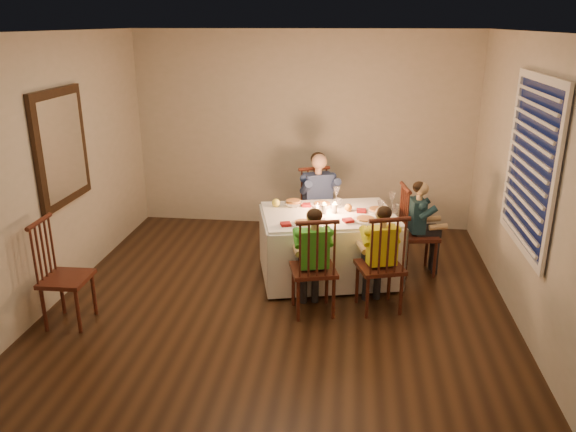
# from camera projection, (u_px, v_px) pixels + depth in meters

# --- Properties ---
(ground) EXTENTS (5.00, 5.00, 0.00)m
(ground) POSITION_uv_depth(u_px,v_px,m) (279.00, 309.00, 5.54)
(ground) COLOR black
(ground) RESTS_ON ground
(wall_left) EXTENTS (0.02, 5.00, 2.60)m
(wall_left) POSITION_uv_depth(u_px,v_px,m) (45.00, 174.00, 5.36)
(wall_left) COLOR beige
(wall_left) RESTS_ON ground
(wall_right) EXTENTS (0.02, 5.00, 2.60)m
(wall_right) POSITION_uv_depth(u_px,v_px,m) (535.00, 190.00, 4.86)
(wall_right) COLOR beige
(wall_right) RESTS_ON ground
(wall_back) EXTENTS (4.50, 0.02, 2.60)m
(wall_back) POSITION_uv_depth(u_px,v_px,m) (303.00, 131.00, 7.46)
(wall_back) COLOR beige
(wall_back) RESTS_ON ground
(ceiling) EXTENTS (5.00, 5.00, 0.00)m
(ceiling) POSITION_uv_depth(u_px,v_px,m) (277.00, 32.00, 4.68)
(ceiling) COLOR white
(ceiling) RESTS_ON wall_back
(dining_table) EXTENTS (1.63, 1.34, 0.71)m
(dining_table) POSITION_uv_depth(u_px,v_px,m) (329.00, 232.00, 6.06)
(dining_table) COLOR white
(dining_table) RESTS_ON ground
(chair_adult) EXTENTS (0.54, 0.52, 1.01)m
(chair_adult) POSITION_uv_depth(u_px,v_px,m) (318.00, 249.00, 6.98)
(chair_adult) COLOR #34110E
(chair_adult) RESTS_ON ground
(chair_near_left) EXTENTS (0.50, 0.49, 1.01)m
(chair_near_left) POSITION_uv_depth(u_px,v_px,m) (313.00, 312.00, 5.48)
(chair_near_left) COLOR #34110E
(chair_near_left) RESTS_ON ground
(chair_near_right) EXTENTS (0.52, 0.50, 1.01)m
(chair_near_right) POSITION_uv_depth(u_px,v_px,m) (377.00, 308.00, 5.54)
(chair_near_right) COLOR #34110E
(chair_near_right) RESTS_ON ground
(chair_end) EXTENTS (0.45, 0.47, 1.01)m
(chair_end) POSITION_uv_depth(u_px,v_px,m) (415.00, 271.00, 6.36)
(chair_end) COLOR #34110E
(chair_end) RESTS_ON ground
(chair_extra) EXTENTS (0.41, 0.43, 1.02)m
(chair_extra) POSITION_uv_depth(u_px,v_px,m) (73.00, 322.00, 5.29)
(chair_extra) COLOR #34110E
(chair_extra) RESTS_ON ground
(adult) EXTENTS (0.56, 0.54, 1.22)m
(adult) POSITION_uv_depth(u_px,v_px,m) (318.00, 249.00, 6.98)
(adult) COLOR navy
(adult) RESTS_ON ground
(child_green) EXTENTS (0.43, 0.41, 1.07)m
(child_green) POSITION_uv_depth(u_px,v_px,m) (313.00, 312.00, 5.48)
(child_green) COLOR green
(child_green) RESTS_ON ground
(child_yellow) EXTENTS (0.44, 0.42, 1.07)m
(child_yellow) POSITION_uv_depth(u_px,v_px,m) (377.00, 308.00, 5.54)
(child_yellow) COLOR yellow
(child_yellow) RESTS_ON ground
(child_teal) EXTENTS (0.37, 0.39, 1.06)m
(child_teal) POSITION_uv_depth(u_px,v_px,m) (415.00, 271.00, 6.36)
(child_teal) COLOR #193540
(child_teal) RESTS_ON ground
(setting_adult) EXTENTS (0.31, 0.31, 0.02)m
(setting_adult) POSITION_uv_depth(u_px,v_px,m) (322.00, 205.00, 6.24)
(setting_adult) COLOR silver
(setting_adult) RESTS_ON dining_table
(setting_green) EXTENTS (0.31, 0.31, 0.02)m
(setting_green) POSITION_uv_depth(u_px,v_px,m) (303.00, 224.00, 5.65)
(setting_green) COLOR silver
(setting_green) RESTS_ON dining_table
(setting_yellow) EXTENTS (0.31, 0.31, 0.02)m
(setting_yellow) POSITION_uv_depth(u_px,v_px,m) (365.00, 220.00, 5.76)
(setting_yellow) COLOR silver
(setting_yellow) RESTS_ON dining_table
(setting_teal) EXTENTS (0.31, 0.31, 0.02)m
(setting_teal) POSITION_uv_depth(u_px,v_px,m) (378.00, 210.00, 6.05)
(setting_teal) COLOR silver
(setting_teal) RESTS_ON dining_table
(candle_left) EXTENTS (0.06, 0.06, 0.10)m
(candle_left) POSITION_uv_depth(u_px,v_px,m) (324.00, 209.00, 5.97)
(candle_left) COLOR silver
(candle_left) RESTS_ON dining_table
(candle_right) EXTENTS (0.06, 0.06, 0.10)m
(candle_right) POSITION_uv_depth(u_px,v_px,m) (335.00, 209.00, 5.98)
(candle_right) COLOR silver
(candle_right) RESTS_ON dining_table
(squash) EXTENTS (0.09, 0.09, 0.09)m
(squash) POSITION_uv_depth(u_px,v_px,m) (276.00, 203.00, 6.19)
(squash) COLOR yellow
(squash) RESTS_ON dining_table
(orange_fruit) EXTENTS (0.08, 0.08, 0.08)m
(orange_fruit) POSITION_uv_depth(u_px,v_px,m) (348.00, 208.00, 6.05)
(orange_fruit) COLOR orange
(orange_fruit) RESTS_ON dining_table
(serving_bowl) EXTENTS (0.22, 0.22, 0.05)m
(serving_bowl) POSITION_uv_depth(u_px,v_px,m) (293.00, 204.00, 6.21)
(serving_bowl) COLOR silver
(serving_bowl) RESTS_ON dining_table
(wall_mirror) EXTENTS (0.06, 0.95, 1.15)m
(wall_mirror) POSITION_uv_depth(u_px,v_px,m) (61.00, 147.00, 5.57)
(wall_mirror) COLOR black
(wall_mirror) RESTS_ON wall_left
(window_blinds) EXTENTS (0.07, 1.34, 1.54)m
(window_blinds) POSITION_uv_depth(u_px,v_px,m) (530.00, 165.00, 4.90)
(window_blinds) COLOR black
(window_blinds) RESTS_ON wall_right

